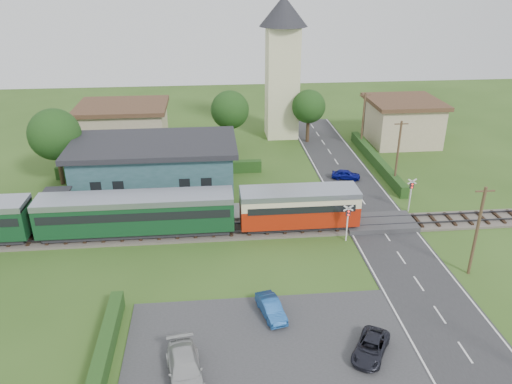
{
  "coord_description": "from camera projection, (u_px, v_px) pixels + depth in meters",
  "views": [
    {
      "loc": [
        -4.46,
        -35.52,
        20.82
      ],
      "look_at": [
        -0.67,
        4.0,
        2.75
      ],
      "focal_mm": 35.0,
      "sensor_mm": 36.0,
      "label": 1
    }
  ],
  "objects": [
    {
      "name": "car_park",
      "position": [
        268.0,
        342.0,
        30.17
      ],
      "size": [
        17.0,
        9.0,
        0.08
      ],
      "primitive_type": "cube",
      "color": "#333335",
      "rests_on": "ground"
    },
    {
      "name": "house_east",
      "position": [
        402.0,
        121.0,
        63.52
      ],
      "size": [
        8.8,
        8.8,
        5.5
      ],
      "color": "tan",
      "rests_on": "ground"
    },
    {
      "name": "hedge_station",
      "position": [
        160.0,
        169.0,
        54.1
      ],
      "size": [
        22.0,
        0.8,
        1.3
      ],
      "primitive_type": "cube",
      "color": "#193814",
      "rests_on": "ground"
    },
    {
      "name": "utility_pole_c",
      "position": [
        398.0,
        154.0,
        49.98
      ],
      "size": [
        1.4,
        0.22,
        7.0
      ],
      "color": "#473321",
      "rests_on": "ground"
    },
    {
      "name": "train",
      "position": [
        97.0,
        215.0,
        40.89
      ],
      "size": [
        43.2,
        2.9,
        3.4
      ],
      "color": "#232328",
      "rests_on": "ground"
    },
    {
      "name": "crossing_deck",
      "position": [
        379.0,
        223.0,
        43.78
      ],
      "size": [
        6.2,
        3.4,
        0.45
      ],
      "primitive_type": "cube",
      "color": "#333335",
      "rests_on": "ground"
    },
    {
      "name": "car_on_road",
      "position": [
        346.0,
        174.0,
        53.0
      ],
      "size": [
        3.21,
        1.99,
        1.02
      ],
      "primitive_type": "imported",
      "rotation": [
        0.0,
        0.0,
        1.29
      ],
      "color": "navy",
      "rests_on": "road"
    },
    {
      "name": "pedestrian_near",
      "position": [
        218.0,
        203.0,
        44.83
      ],
      "size": [
        0.71,
        0.54,
        1.75
      ],
      "primitive_type": "imported",
      "rotation": [
        0.0,
        0.0,
        2.93
      ],
      "color": "gray",
      "rests_on": "platform"
    },
    {
      "name": "utility_pole_d",
      "position": [
        363.0,
        120.0,
        60.86
      ],
      "size": [
        1.4,
        0.22,
        7.0
      ],
      "color": "#473321",
      "rests_on": "ground"
    },
    {
      "name": "hedge_carpark",
      "position": [
        106.0,
        345.0,
        29.12
      ],
      "size": [
        0.8,
        9.0,
        1.2
      ],
      "primitive_type": "cube",
      "color": "#193814",
      "rests_on": "ground"
    },
    {
      "name": "car_park_silver",
      "position": [
        185.0,
        369.0,
        27.2
      ],
      "size": [
        2.55,
        4.78,
        1.32
      ],
      "primitive_type": "imported",
      "rotation": [
        0.0,
        0.0,
        0.16
      ],
      "color": "#BABABA",
      "rests_on": "car_park"
    },
    {
      "name": "ground",
      "position": [
        269.0,
        242.0,
        41.19
      ],
      "size": [
        120.0,
        120.0,
        0.0
      ],
      "primitive_type": "plane",
      "color": "#2D4C19"
    },
    {
      "name": "car_park_dark",
      "position": [
        371.0,
        347.0,
        28.98
      ],
      "size": [
        3.25,
        3.88,
        0.99
      ],
      "primitive_type": "imported",
      "rotation": [
        0.0,
        0.0,
        -0.55
      ],
      "color": "black",
      "rests_on": "car_park"
    },
    {
      "name": "railway_track",
      "position": [
        266.0,
        229.0,
        42.96
      ],
      "size": [
        76.0,
        3.2,
        0.49
      ],
      "color": "#4C443D",
      "rests_on": "ground"
    },
    {
      "name": "equipment_hut",
      "position": [
        58.0,
        205.0,
        43.62
      ],
      "size": [
        2.3,
        2.3,
        2.55
      ],
      "color": "beige",
      "rests_on": "platform"
    },
    {
      "name": "hedge_roadside",
      "position": [
        376.0,
        161.0,
        56.67
      ],
      "size": [
        0.8,
        18.0,
        1.2
      ],
      "primitive_type": "cube",
      "color": "#193814",
      "rests_on": "ground"
    },
    {
      "name": "crossing_signal_far",
      "position": [
        411.0,
        190.0,
        45.47
      ],
      "size": [
        0.84,
        0.28,
        3.28
      ],
      "color": "silver",
      "rests_on": "ground"
    },
    {
      "name": "house_west",
      "position": [
        124.0,
        126.0,
        61.38
      ],
      "size": [
        10.8,
        8.8,
        5.5
      ],
      "color": "tan",
      "rests_on": "ground"
    },
    {
      "name": "crossing_signal_near",
      "position": [
        348.0,
        218.0,
        40.49
      ],
      "size": [
        0.84,
        0.28,
        3.28
      ],
      "color": "silver",
      "rests_on": "ground"
    },
    {
      "name": "church_tower",
      "position": [
        283.0,
        58.0,
        62.76
      ],
      "size": [
        6.0,
        6.0,
        17.6
      ],
      "color": "beige",
      "rests_on": "ground"
    },
    {
      "name": "tree_a",
      "position": [
        55.0,
        135.0,
        49.91
      ],
      "size": [
        5.2,
        5.2,
        8.0
      ],
      "color": "#332316",
      "rests_on": "ground"
    },
    {
      "name": "platform",
      "position": [
        152.0,
        216.0,
        44.94
      ],
      "size": [
        30.0,
        3.0,
        0.45
      ],
      "primitive_type": "cube",
      "color": "gray",
      "rests_on": "ground"
    },
    {
      "name": "streetlamp_west",
      "position": [
        54.0,
        139.0,
        56.14
      ],
      "size": [
        0.3,
        0.3,
        5.15
      ],
      "color": "#3F3F47",
      "rests_on": "ground"
    },
    {
      "name": "tree_b",
      "position": [
        230.0,
        110.0,
        59.78
      ],
      "size": [
        4.6,
        4.6,
        7.34
      ],
      "color": "#332316",
      "rests_on": "ground"
    },
    {
      "name": "utility_pole_b",
      "position": [
        477.0,
        230.0,
        35.49
      ],
      "size": [
        1.4,
        0.22,
        7.0
      ],
      "color": "#473321",
      "rests_on": "ground"
    },
    {
      "name": "station_building",
      "position": [
        155.0,
        167.0,
        49.17
      ],
      "size": [
        16.0,
        9.0,
        5.3
      ],
      "color": "#274E50",
      "rests_on": "ground"
    },
    {
      "name": "streetlamp_east",
      "position": [
        365.0,
        113.0,
        65.79
      ],
      "size": [
        0.3,
        0.3,
        5.15
      ],
      "color": "#3F3F47",
      "rests_on": "ground"
    },
    {
      "name": "pedestrian_far",
      "position": [
        68.0,
        209.0,
        43.81
      ],
      "size": [
        0.79,
        0.94,
        1.72
      ],
      "primitive_type": "imported",
      "rotation": [
        0.0,
        0.0,
        1.75
      ],
      "color": "gray",
      "rests_on": "platform"
    },
    {
      "name": "road",
      "position": [
        386.0,
        236.0,
        42.05
      ],
      "size": [
        6.0,
        70.0,
        0.05
      ],
      "primitive_type": "cube",
      "color": "#28282B",
      "rests_on": "ground"
    },
    {
      "name": "car_park_blue",
      "position": [
        271.0,
        308.0,
        32.24
      ],
      "size": [
        1.89,
        3.47,
        1.09
      ],
      "primitive_type": "imported",
      "rotation": [
        0.0,
        0.0,
        0.24
      ],
      "color": "#194A8D",
      "rests_on": "car_park"
    },
    {
      "name": "tree_c",
      "position": [
        309.0,
        107.0,
        62.61
      ],
      "size": [
        4.2,
        4.2,
        6.78
      ],
      "color": "#332316",
      "rests_on": "ground"
    }
  ]
}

